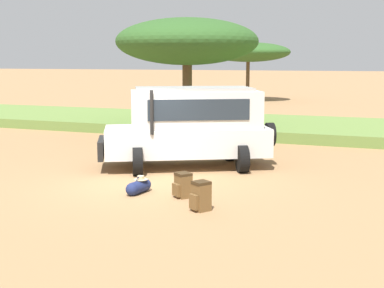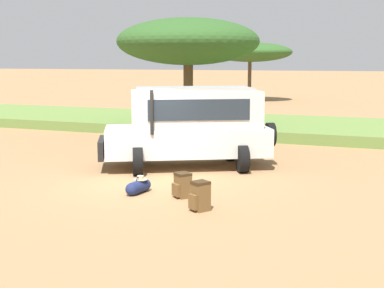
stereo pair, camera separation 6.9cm
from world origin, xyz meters
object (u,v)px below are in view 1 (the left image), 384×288
at_px(acacia_tree_left_mid, 187,42).
at_px(acacia_tree_far_left, 248,52).
at_px(backpack_beside_front_wheel, 183,185).
at_px(backpack_cluster_center, 201,196).
at_px(duffel_bag_low_black_case, 139,187).
at_px(safari_vehicle, 190,125).

bearing_deg(acacia_tree_left_mid, acacia_tree_far_left, 98.20).
relative_size(backpack_beside_front_wheel, acacia_tree_left_mid, 0.10).
bearing_deg(acacia_tree_left_mid, backpack_cluster_center, -66.69).
relative_size(duffel_bag_low_black_case, acacia_tree_left_mid, 0.14).
height_order(backpack_beside_front_wheel, duffel_bag_low_black_case, backpack_beside_front_wheel).
relative_size(safari_vehicle, acacia_tree_far_left, 0.78).
distance_m(acacia_tree_far_left, acacia_tree_left_mid, 20.74).
relative_size(safari_vehicle, duffel_bag_low_black_case, 6.07).
distance_m(backpack_cluster_center, acacia_tree_left_mid, 12.81).
bearing_deg(backpack_beside_front_wheel, duffel_bag_low_black_case, -178.91).
distance_m(safari_vehicle, acacia_tree_far_left, 28.16).
height_order(backpack_cluster_center, acacia_tree_left_mid, acacia_tree_left_mid).
xyz_separation_m(backpack_beside_front_wheel, acacia_tree_far_left, (-7.01, 30.88, 3.60)).
height_order(backpack_beside_front_wheel, acacia_tree_left_mid, acacia_tree_left_mid).
bearing_deg(duffel_bag_low_black_case, acacia_tree_left_mid, 105.55).
distance_m(duffel_bag_low_black_case, acacia_tree_left_mid, 11.44).
bearing_deg(acacia_tree_left_mid, backpack_beside_front_wheel, -68.61).
relative_size(backpack_beside_front_wheel, acacia_tree_far_left, 0.09).
bearing_deg(backpack_beside_front_wheel, backpack_cluster_center, -48.74).
relative_size(safari_vehicle, backpack_beside_front_wheel, 8.88).
bearing_deg(duffel_bag_low_black_case, safari_vehicle, 90.15).
bearing_deg(duffel_bag_low_black_case, acacia_tree_far_left, 100.71).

